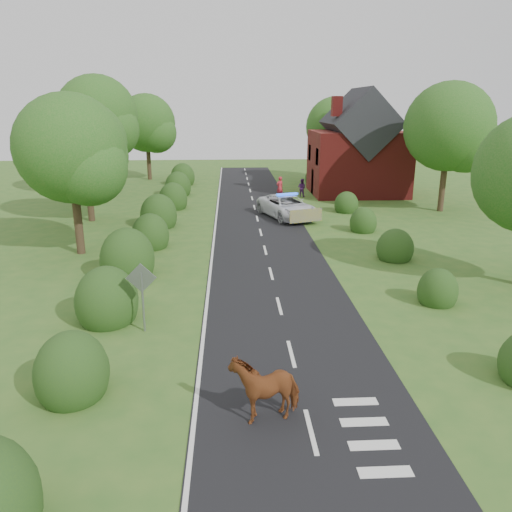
{
  "coord_description": "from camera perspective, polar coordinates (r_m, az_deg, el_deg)",
  "views": [
    {
      "loc": [
        -1.9,
        -14.38,
        7.71
      ],
      "look_at": [
        -0.79,
        6.69,
        1.3
      ],
      "focal_mm": 35.0,
      "sensor_mm": 36.0,
      "label": 1
    }
  ],
  "objects": [
    {
      "name": "tree_left_c",
      "position": [
        45.52,
        -17.32,
        14.68
      ],
      "size": [
        6.97,
        6.8,
        10.22
      ],
      "color": "#332316",
      "rests_on": "ground"
    },
    {
      "name": "tree_left_b",
      "position": [
        35.59,
        -18.65,
        11.74
      ],
      "size": [
        5.74,
        5.6,
        8.07
      ],
      "color": "#332316",
      "rests_on": "ground"
    },
    {
      "name": "road_sign",
      "position": [
        17.74,
        -12.92,
        -3.52
      ],
      "size": [
        1.06,
        0.08,
        2.53
      ],
      "color": "gray",
      "rests_on": "ground"
    },
    {
      "name": "tree_right_b",
      "position": [
        39.71,
        21.63,
        13.19
      ],
      "size": [
        6.56,
        6.4,
        9.4
      ],
      "color": "#332316",
      "rests_on": "ground"
    },
    {
      "name": "road_markings",
      "position": [
        28.37,
        -2.3,
        1.16
      ],
      "size": [
        4.96,
        70.0,
        0.01
      ],
      "color": "white",
      "rests_on": "road"
    },
    {
      "name": "house",
      "position": [
        45.98,
        11.58,
        11.66
      ],
      "size": [
        8.0,
        7.4,
        9.17
      ],
      "color": "maroon",
      "rests_on": "ground"
    },
    {
      "name": "police_van",
      "position": [
        35.61,
        3.56,
        5.67
      ],
      "size": [
        4.37,
        6.28,
        1.74
      ],
      "rotation": [
        0.0,
        0.0,
        0.34
      ],
      "color": "silver",
      "rests_on": "ground"
    },
    {
      "name": "road",
      "position": [
        30.43,
        0.66,
        2.24
      ],
      "size": [
        6.0,
        70.0,
        0.02
      ],
      "primitive_type": "cube",
      "color": "black",
      "rests_on": "ground"
    },
    {
      "name": "hedgerow_left",
      "position": [
        27.38,
        -12.62,
        1.75
      ],
      "size": [
        2.75,
        50.41,
        3.0
      ],
      "color": "#25471D",
      "rests_on": "ground"
    },
    {
      "name": "tree_left_a",
      "position": [
        27.49,
        -19.98,
        10.96
      ],
      "size": [
        5.74,
        5.6,
        8.38
      ],
      "color": "#332316",
      "rests_on": "ground"
    },
    {
      "name": "cow",
      "position": [
        13.24,
        1.04,
        -15.02
      ],
      "size": [
        2.23,
        1.62,
        1.42
      ],
      "primitive_type": "imported",
      "rotation": [
        0.0,
        0.0,
        -1.26
      ],
      "color": "brown",
      "rests_on": "ground"
    },
    {
      "name": "pedestrian_red",
      "position": [
        43.32,
        2.74,
        7.86
      ],
      "size": [
        0.8,
        0.72,
        1.84
      ],
      "primitive_type": "imported",
      "rotation": [
        0.0,
        0.0,
        3.67
      ],
      "color": "red",
      "rests_on": "ground"
    },
    {
      "name": "pedestrian_purple",
      "position": [
        44.14,
        5.25,
        7.79
      ],
      "size": [
        0.96,
        0.92,
        1.56
      ],
      "primitive_type": "imported",
      "rotation": [
        0.0,
        0.0,
        2.54
      ],
      "color": "#55236D",
      "rests_on": "ground"
    },
    {
      "name": "tree_right_c",
      "position": [
        53.46,
        9.32,
        14.14
      ],
      "size": [
        6.15,
        6.0,
        8.58
      ],
      "color": "#332316",
      "rests_on": "ground"
    },
    {
      "name": "ground",
      "position": [
        16.43,
        4.05,
        -11.14
      ],
      "size": [
        120.0,
        120.0,
        0.0
      ],
      "primitive_type": "plane",
      "color": "#356324"
    },
    {
      "name": "hedgerow_right",
      "position": [
        27.9,
        14.82,
        1.45
      ],
      "size": [
        2.1,
        45.78,
        2.1
      ],
      "color": "#25471D",
      "rests_on": "ground"
    },
    {
      "name": "tree_left_d",
      "position": [
        54.9,
        -12.13,
        14.37
      ],
      "size": [
        6.15,
        6.0,
        8.89
      ],
      "color": "#332316",
      "rests_on": "ground"
    }
  ]
}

